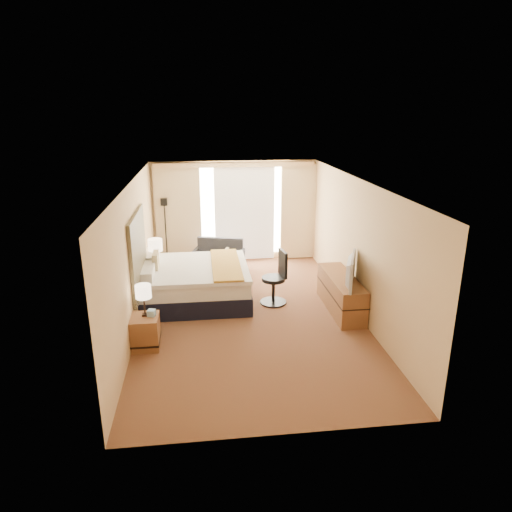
{
  "coord_description": "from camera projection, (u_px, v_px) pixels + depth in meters",
  "views": [
    {
      "loc": [
        -0.86,
        -8.11,
        3.84
      ],
      "look_at": [
        0.18,
        0.4,
        1.07
      ],
      "focal_mm": 32.0,
      "sensor_mm": 36.0,
      "label": 1
    }
  ],
  "objects": [
    {
      "name": "wall_back",
      "position": [
        235.0,
        211.0,
        11.85
      ],
      "size": [
        4.2,
        0.02,
        2.6
      ],
      "primitive_type": "cube",
      "color": "beige",
      "rests_on": "ground"
    },
    {
      "name": "lamp_right",
      "position": [
        155.0,
        246.0,
        9.78
      ],
      "size": [
        0.3,
        0.3,
        0.64
      ],
      "color": "black",
      "rests_on": "nightstand_right"
    },
    {
      "name": "television",
      "position": [
        347.0,
        270.0,
        8.46
      ],
      "size": [
        0.49,
        0.98,
        0.57
      ],
      "primitive_type": "imported",
      "rotation": [
        0.0,
        0.0,
        1.2
      ],
      "color": "black",
      "rests_on": "media_dresser"
    },
    {
      "name": "wall_left",
      "position": [
        135.0,
        255.0,
        8.3
      ],
      "size": [
        0.02,
        7.0,
        2.6
      ],
      "primitive_type": "cube",
      "color": "beige",
      "rests_on": "ground"
    },
    {
      "name": "window",
      "position": [
        244.0,
        211.0,
        11.84
      ],
      "size": [
        2.3,
        0.02,
        2.3
      ],
      "primitive_type": "cube",
      "color": "white",
      "rests_on": "wall_back"
    },
    {
      "name": "tissue_box",
      "position": [
        152.0,
        313.0,
        7.59
      ],
      "size": [
        0.15,
        0.15,
        0.11
      ],
      "primitive_type": "cube",
      "rotation": [
        0.0,
        0.0,
        -0.26
      ],
      "color": "#84ADCC",
      "rests_on": "nightstand_left"
    },
    {
      "name": "telephone",
      "position": [
        161.0,
        266.0,
        9.91
      ],
      "size": [
        0.2,
        0.17,
        0.07
      ],
      "primitive_type": "cube",
      "rotation": [
        0.0,
        0.0,
        -0.29
      ],
      "color": "black",
      "rests_on": "nightstand_right"
    },
    {
      "name": "bed",
      "position": [
        194.0,
        282.0,
        9.5
      ],
      "size": [
        2.21,
        2.02,
        1.07
      ],
      "color": "black",
      "rests_on": "floor"
    },
    {
      "name": "wall_right",
      "position": [
        357.0,
        247.0,
        8.79
      ],
      "size": [
        0.02,
        7.0,
        2.6
      ],
      "primitive_type": "cube",
      "color": "beige",
      "rests_on": "ground"
    },
    {
      "name": "nightstand_left",
      "position": [
        146.0,
        332.0,
        7.65
      ],
      "size": [
        0.45,
        0.52,
        0.55
      ],
      "primitive_type": "cube",
      "color": "brown",
      "rests_on": "floor"
    },
    {
      "name": "ceiling",
      "position": [
        249.0,
        182.0,
        8.14
      ],
      "size": [
        4.2,
        7.0,
        0.02
      ],
      "primitive_type": "cube",
      "color": "white",
      "rests_on": "wall_back"
    },
    {
      "name": "desk_chair",
      "position": [
        276.0,
        280.0,
        9.33
      ],
      "size": [
        0.54,
        0.54,
        1.12
      ],
      "rotation": [
        0.0,
        0.0,
        0.15
      ],
      "color": "black",
      "rests_on": "floor"
    },
    {
      "name": "floor",
      "position": [
        249.0,
        314.0,
        8.94
      ],
      "size": [
        4.2,
        7.0,
        0.02
      ],
      "primitive_type": "cube",
      "color": "#5B1A1D",
      "rests_on": "ground"
    },
    {
      "name": "wall_front",
      "position": [
        282.0,
        341.0,
        5.24
      ],
      "size": [
        4.2,
        0.02,
        2.6
      ],
      "primitive_type": "cube",
      "color": "beige",
      "rests_on": "ground"
    },
    {
      "name": "media_dresser",
      "position": [
        341.0,
        293.0,
        9.05
      ],
      "size": [
        0.5,
        1.8,
        0.7
      ],
      "primitive_type": "cube",
      "color": "brown",
      "rests_on": "floor"
    },
    {
      "name": "nightstand_right",
      "position": [
        158.0,
        279.0,
        10.01
      ],
      "size": [
        0.45,
        0.52,
        0.55
      ],
      "primitive_type": "cube",
      "color": "brown",
      "rests_on": "floor"
    },
    {
      "name": "floor_lamp",
      "position": [
        165.0,
        218.0,
        11.48
      ],
      "size": [
        0.22,
        0.22,
        1.73
      ],
      "color": "black",
      "rests_on": "floor"
    },
    {
      "name": "curtains",
      "position": [
        235.0,
        208.0,
        11.71
      ],
      "size": [
        4.12,
        0.19,
        2.56
      ],
      "color": "beige",
      "rests_on": "floor"
    },
    {
      "name": "lamp_left",
      "position": [
        143.0,
        292.0,
        7.48
      ],
      "size": [
        0.26,
        0.26,
        0.55
      ],
      "color": "black",
      "rests_on": "nightstand_left"
    },
    {
      "name": "headboard",
      "position": [
        138.0,
        253.0,
        8.5
      ],
      "size": [
        0.06,
        1.85,
        1.5
      ],
      "primitive_type": "cube",
      "color": "black",
      "rests_on": "wall_left"
    },
    {
      "name": "loveseat",
      "position": [
        219.0,
        260.0,
        11.32
      ],
      "size": [
        1.37,
        0.97,
        0.78
      ],
      "rotation": [
        0.0,
        0.0,
        -0.27
      ],
      "color": "#5A1921",
      "rests_on": "floor"
    }
  ]
}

